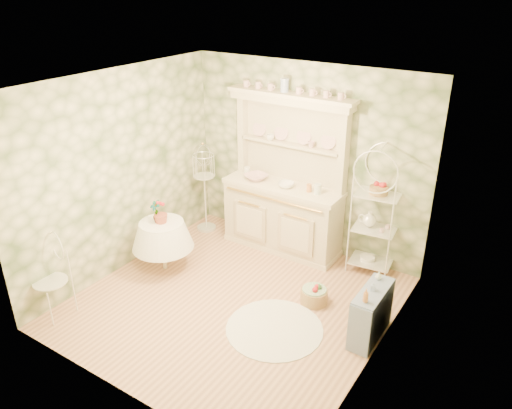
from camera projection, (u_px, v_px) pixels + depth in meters
The scene contains 22 objects.
floor at pixel (234, 302), 6.25m from camera, with size 3.60×3.60×0.00m, color tan.
ceiling at pixel (230, 85), 5.11m from camera, with size 3.60×3.60×0.00m, color white.
wall_left at pixel (121, 173), 6.57m from camera, with size 3.60×3.60×0.00m, color beige.
wall_right at pixel (385, 247), 4.79m from camera, with size 3.60×3.60×0.00m, color beige.
wall_back at pixel (306, 159), 7.05m from camera, with size 3.60×3.60×0.00m, color beige.
wall_front at pixel (112, 278), 4.31m from camera, with size 3.60×3.60×0.00m, color beige.
kitchen_dresser at pixel (283, 176), 7.02m from camera, with size 1.87×0.61×2.29m, color beige.
bakers_rack at pixel (376, 215), 6.55m from camera, with size 0.53×0.38×1.70m, color white.
side_shelf at pixel (371, 315), 5.55m from camera, with size 0.25×0.66×0.57m, color #8191BC.
round_table at pixel (164, 248), 6.83m from camera, with size 0.58×0.58×0.63m, color white.
cafe_chair at pixel (51, 285), 5.87m from camera, with size 0.37×0.37×0.81m, color white.
birdcage_stand at pixel (205, 188), 7.73m from camera, with size 0.34×0.34×1.43m, color white.
floor_basket at pixel (314, 296), 6.20m from camera, with size 0.29×0.29×0.19m, color tan.
lace_rug at pixel (274, 329), 5.77m from camera, with size 1.13×1.13×0.01m, color white.
bowl_floral at pixel (256, 179), 7.26m from camera, with size 0.32×0.32×0.08m, color white.
bowl_white at pixel (286, 187), 7.00m from camera, with size 0.23×0.23×0.07m, color white.
cup_left at pixel (270, 138), 7.08m from camera, with size 0.11×0.11×0.09m, color white.
cup_right at pixel (311, 145), 6.78m from camera, with size 0.09×0.09×0.09m, color white.
potted_geranium at pixel (156, 213), 6.61m from camera, with size 0.17×0.12×0.32m, color #3F7238.
bottle_amber at pixel (366, 296), 5.19m from camera, with size 0.06×0.06×0.16m, color #CA7D3F.
bottle_blue at pixel (373, 287), 5.40m from camera, with size 0.05×0.05×0.10m, color #9CB1DF.
bottle_glass at pixel (379, 277), 5.59m from camera, with size 0.07×0.07×0.10m, color silver.
Camera 1 is at (3.03, -4.18, 3.74)m, focal length 35.00 mm.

